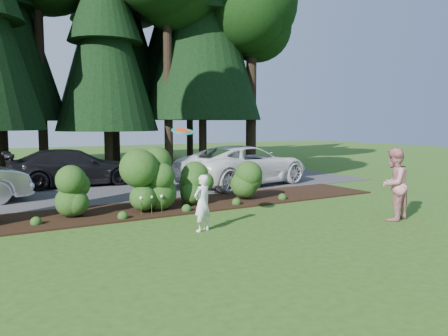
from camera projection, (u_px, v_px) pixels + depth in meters
name	position (u px, v px, depth m)	size (l,w,h in m)	color
ground	(202.00, 233.00, 10.11)	(80.00, 80.00, 0.00)	#2D4E16
mulch_bed	(151.00, 209.00, 12.89)	(16.00, 2.50, 0.05)	black
driveway	(110.00, 190.00, 16.53)	(22.00, 6.00, 0.03)	#38383A
shrub_row	(176.00, 181.00, 13.10)	(6.53, 1.60, 1.61)	#1F4214
lily_cluster	(151.00, 198.00, 11.96)	(0.69, 0.09, 0.57)	#1F4214
car_white_suv	(244.00, 165.00, 17.80)	(2.67, 5.80, 1.61)	white
car_dark_suv	(74.00, 167.00, 17.53)	(2.07, 5.08, 1.47)	black
child	(202.00, 203.00, 10.25)	(0.49, 0.32, 1.34)	white
adult	(394.00, 184.00, 11.39)	(0.93, 0.72, 1.90)	#B4182D
frisbee	(183.00, 131.00, 9.92)	(0.52, 0.50, 0.16)	teal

